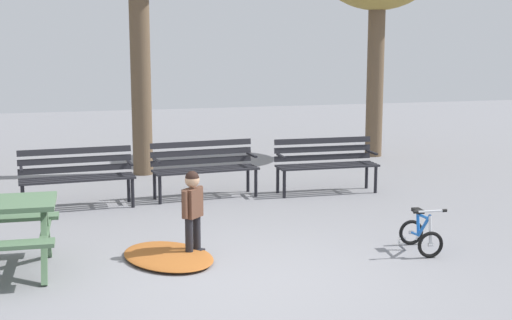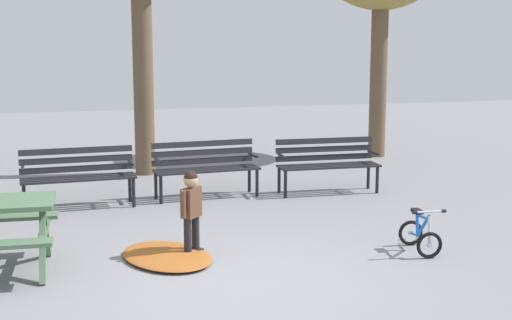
{
  "view_description": "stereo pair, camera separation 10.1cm",
  "coord_description": "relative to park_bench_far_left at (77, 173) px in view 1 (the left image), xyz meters",
  "views": [
    {
      "loc": [
        -1.69,
        -6.59,
        2.39
      ],
      "look_at": [
        0.82,
        2.12,
        0.85
      ],
      "focal_mm": 49.93,
      "sensor_mm": 36.0,
      "label": 1
    },
    {
      "loc": [
        -1.59,
        -6.62,
        2.39
      ],
      "look_at": [
        0.82,
        2.12,
        0.85
      ],
      "focal_mm": 49.93,
      "sensor_mm": 36.0,
      "label": 2
    }
  ],
  "objects": [
    {
      "name": "park_bench_far_left",
      "position": [
        0.0,
        0.0,
        0.0
      ],
      "size": [
        1.62,
        0.54,
        0.85
      ],
      "color": "#232328",
      "rests_on": "ground"
    },
    {
      "name": "park_bench_left",
      "position": [
        1.9,
        0.19,
        0.0
      ],
      "size": [
        1.63,
        0.58,
        0.85
      ],
      "color": "#232328",
      "rests_on": "ground"
    },
    {
      "name": "leaf_pile",
      "position": [
        0.86,
        -2.79,
        -0.48
      ],
      "size": [
        1.25,
        1.48,
        0.07
      ],
      "primitive_type": "ellipsoid",
      "rotation": [
        0.0,
        0.0,
        1.9
      ],
      "color": "#9E5623",
      "rests_on": "ground"
    },
    {
      "name": "kids_bicycle",
      "position": [
        3.68,
        -3.28,
        -0.31
      ],
      "size": [
        0.4,
        0.58,
        0.54
      ],
      "color": "black",
      "rests_on": "ground"
    },
    {
      "name": "park_bench_right",
      "position": [
        3.81,
        -0.0,
        0.0
      ],
      "size": [
        1.61,
        0.5,
        0.85
      ],
      "color": "#232328",
      "rests_on": "ground"
    },
    {
      "name": "child_standing",
      "position": [
        1.15,
        -2.73,
        0.05
      ],
      "size": [
        0.29,
        0.28,
        0.96
      ],
      "color": "black",
      "rests_on": "ground"
    },
    {
      "name": "ground",
      "position": [
        1.39,
        -3.71,
        -0.51
      ],
      "size": [
        36.0,
        36.0,
        0.0
      ],
      "primitive_type": "plane",
      "color": "gray"
    }
  ]
}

